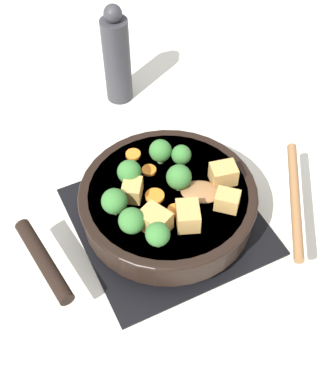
{
  "coord_description": "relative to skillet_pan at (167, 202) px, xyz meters",
  "views": [
    {
      "loc": [
        0.51,
        -0.25,
        0.77
      ],
      "look_at": [
        0.0,
        0.0,
        0.08
      ],
      "focal_mm": 50.0,
      "sensor_mm": 36.0,
      "label": 1
    }
  ],
  "objects": [
    {
      "name": "broccoli_floret_south_cluster",
      "position": [
        -0.0,
        0.02,
        0.05
      ],
      "size": [
        0.04,
        0.04,
        0.05
      ],
      "color": "#709956",
      "rests_on": "skillet_pan"
    },
    {
      "name": "broccoli_floret_east_rim",
      "position": [
        0.09,
        -0.06,
        0.05
      ],
      "size": [
        0.04,
        0.04,
        0.05
      ],
      "color": "#709956",
      "rests_on": "skillet_pan"
    },
    {
      "name": "broccoli_floret_mid_floret",
      "position": [
        -0.05,
        0.05,
        0.05
      ],
      "size": [
        0.03,
        0.03,
        0.04
      ],
      "color": "#709956",
      "rests_on": "skillet_pan"
    },
    {
      "name": "carrot_slice_edge_slice",
      "position": [
        -0.1,
        -0.02,
        0.03
      ],
      "size": [
        0.03,
        0.03,
        0.01
      ],
      "primitive_type": "cylinder",
      "color": "orange",
      "rests_on": "skillet_pan"
    },
    {
      "name": "wooden_spoon",
      "position": [
        0.08,
        0.12,
        0.03
      ],
      "size": [
        0.23,
        0.24,
        0.02
      ],
      "color": "olive",
      "rests_on": "skillet_pan"
    },
    {
      "name": "tofu_cube_center_large",
      "position": [
        0.07,
        0.0,
        0.04
      ],
      "size": [
        0.05,
        0.05,
        0.04
      ],
      "primitive_type": "cube",
      "rotation": [
        0.0,
        0.0,
        2.77
      ],
      "color": "tan",
      "rests_on": "skillet_pan"
    },
    {
      "name": "broccoli_floret_near_spoon",
      "position": [
        -0.07,
        0.02,
        0.05
      ],
      "size": [
        0.04,
        0.04,
        0.05
      ],
      "color": "#709956",
      "rests_on": "skillet_pan"
    },
    {
      "name": "carrot_slice_near_center",
      "position": [
        -0.06,
        -0.01,
        0.03
      ],
      "size": [
        0.02,
        0.02,
        0.01
      ],
      "primitive_type": "cylinder",
      "color": "orange",
      "rests_on": "skillet_pan"
    },
    {
      "name": "tofu_cube_back_piece",
      "position": [
        0.02,
        0.1,
        0.04
      ],
      "size": [
        0.04,
        0.05,
        0.03
      ],
      "primitive_type": "cube",
      "rotation": [
        0.0,
        0.0,
        1.36
      ],
      "color": "tan",
      "rests_on": "skillet_pan"
    },
    {
      "name": "tofu_cube_near_handle",
      "position": [
        -0.02,
        -0.05,
        0.04
      ],
      "size": [
        0.05,
        0.05,
        0.03
      ],
      "primitive_type": "cube",
      "rotation": [
        0.0,
        0.0,
        5.7
      ],
      "color": "tan",
      "rests_on": "skillet_pan"
    },
    {
      "name": "tofu_cube_west_chunk",
      "position": [
        0.07,
        0.07,
        0.04
      ],
      "size": [
        0.05,
        0.05,
        0.03
      ],
      "primitive_type": "cube",
      "rotation": [
        0.0,
        0.0,
        0.83
      ],
      "color": "tan",
      "rests_on": "skillet_pan"
    },
    {
      "name": "ground_plane",
      "position": [
        -0.0,
        0.0,
        -0.06
      ],
      "size": [
        2.4,
        2.4,
        0.0
      ],
      "primitive_type": "plane",
      "color": "silver"
    },
    {
      "name": "pepper_mill",
      "position": [
        -0.35,
        0.06,
        0.04
      ],
      "size": [
        0.06,
        0.06,
        0.22
      ],
      "color": "#333338",
      "rests_on": "ground_plane"
    },
    {
      "name": "carrot_slice_orange_thin",
      "position": [
        0.0,
        -0.02,
        0.03
      ],
      "size": [
        0.03,
        0.03,
        0.01
      ],
      "primitive_type": "cylinder",
      "color": "orange",
      "rests_on": "skillet_pan"
    },
    {
      "name": "skillet_pan",
      "position": [
        0.0,
        0.0,
        0.0
      ],
      "size": [
        0.3,
        0.4,
        0.06
      ],
      "color": "black",
      "rests_on": "front_burner_grate"
    },
    {
      "name": "broccoli_floret_north_edge",
      "position": [
        0.05,
        -0.08,
        0.05
      ],
      "size": [
        0.04,
        0.04,
        0.05
      ],
      "color": "#709956",
      "rests_on": "skillet_pan"
    },
    {
      "name": "broccoli_floret_west_rim",
      "position": [
        -0.05,
        -0.05,
        0.05
      ],
      "size": [
        0.04,
        0.04,
        0.05
      ],
      "color": "#709956",
      "rests_on": "skillet_pan"
    },
    {
      "name": "carrot_slice_under_broccoli",
      "position": [
        0.04,
        -0.01,
        0.03
      ],
      "size": [
        0.02,
        0.02,
        0.01
      ],
      "primitive_type": "cylinder",
      "color": "orange",
      "rests_on": "skillet_pan"
    },
    {
      "name": "broccoli_floret_center_top",
      "position": [
        -0.0,
        -0.09,
        0.05
      ],
      "size": [
        0.04,
        0.04,
        0.05
      ],
      "color": "#709956",
      "rests_on": "skillet_pan"
    },
    {
      "name": "front_burner_grate",
      "position": [
        -0.0,
        0.0,
        -0.05
      ],
      "size": [
        0.31,
        0.31,
        0.03
      ],
      "color": "black",
      "rests_on": "ground_plane"
    },
    {
      "name": "tofu_cube_east_chunk",
      "position": [
        0.06,
        -0.05,
        0.04
      ],
      "size": [
        0.06,
        0.05,
        0.04
      ],
      "primitive_type": "cube",
      "rotation": [
        0.0,
        0.0,
        0.45
      ],
      "color": "tan",
      "rests_on": "skillet_pan"
    }
  ]
}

